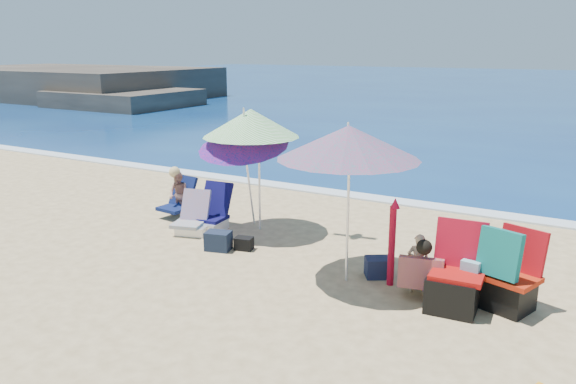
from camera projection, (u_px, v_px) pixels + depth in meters
The scene contains 17 objects.
ground at pixel (271, 286), 7.92m from camera, with size 120.00×120.00×0.00m.
sea at pixel (559, 89), 45.82m from camera, with size 120.00×80.00×0.12m.
foam at pixel (394, 201), 12.21m from camera, with size 120.00×0.50×0.04m.
headland at pixel (74, 88), 37.45m from camera, with size 20.50×11.50×2.60m.
umbrella_turquoise at pixel (349, 143), 7.66m from camera, with size 2.49×2.49×2.27m.
umbrella_striped at pixel (251, 123), 9.78m from camera, with size 2.23×2.23×2.25m.
umbrella_blue at pixel (242, 135), 9.75m from camera, with size 1.85×1.90×2.17m.
furled_umbrella at pixel (392, 238), 7.79m from camera, with size 0.15×0.15×1.27m.
chair_navy at pixel (210, 217), 10.38m from camera, with size 0.64×0.80×0.82m.
chair_rainbow at pixel (193, 222), 10.15m from camera, with size 0.71×0.80×0.74m.
camp_chair_left at pixel (454, 285), 7.15m from camera, with size 0.70×0.69×1.12m.
camp_chair_right at pixel (506, 280), 7.13m from camera, with size 0.97×0.80×1.10m.
person_center at pixel (420, 267), 7.51m from camera, with size 0.65×0.64×0.85m.
person_left at pixel (179, 194), 11.03m from camera, with size 0.60×0.74×1.01m.
bag_navy_a at pixel (218, 241), 9.29m from camera, with size 0.46×0.38×0.31m.
bag_black_a at pixel (244, 243), 9.32m from camera, with size 0.32×0.27×0.21m.
bag_navy_b at pixel (379, 267), 8.21m from camera, with size 0.48×0.45×0.29m.
Camera 1 is at (3.83, -6.27, 3.26)m, focal length 35.24 mm.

